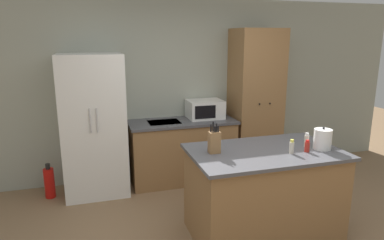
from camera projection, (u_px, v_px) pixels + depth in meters
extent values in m
cube|color=#9EA393|center=(181.00, 89.00, 5.10)|extent=(7.20, 0.06, 2.60)
cube|color=white|center=(94.00, 125.00, 4.48)|extent=(0.81, 0.68, 1.86)
cylinder|color=silver|center=(90.00, 121.00, 4.10)|extent=(0.02, 0.02, 0.30)
cylinder|color=silver|center=(97.00, 120.00, 4.13)|extent=(0.02, 0.02, 0.30)
cube|color=olive|center=(183.00, 152.00, 4.98)|extent=(1.48, 0.59, 0.86)
cube|color=#4C4C51|center=(182.00, 122.00, 4.87)|extent=(1.52, 0.63, 0.03)
cube|color=#9EA0A3|center=(164.00, 122.00, 4.80)|extent=(0.44, 0.34, 0.01)
cube|color=olive|center=(255.00, 103.00, 5.15)|extent=(0.69, 0.57, 2.18)
sphere|color=black|center=(260.00, 104.00, 4.84)|extent=(0.02, 0.02, 0.02)
sphere|color=black|center=(270.00, 103.00, 4.88)|extent=(0.02, 0.02, 0.02)
cube|color=olive|center=(263.00, 194.00, 3.58)|extent=(1.47, 0.88, 0.90)
cube|color=#4C4C51|center=(265.00, 152.00, 3.47)|extent=(1.53, 0.94, 0.03)
cube|color=white|center=(205.00, 109.00, 5.01)|extent=(0.51, 0.40, 0.26)
cube|color=black|center=(205.00, 112.00, 4.81)|extent=(0.30, 0.01, 0.18)
cube|color=olive|center=(214.00, 142.00, 3.36)|extent=(0.11, 0.09, 0.21)
cylinder|color=black|center=(211.00, 128.00, 3.32)|extent=(0.02, 0.02, 0.08)
cylinder|color=black|center=(213.00, 127.00, 3.31)|extent=(0.02, 0.02, 0.11)
cylinder|color=black|center=(215.00, 129.00, 3.32)|extent=(0.02, 0.02, 0.06)
cylinder|color=black|center=(217.00, 128.00, 3.32)|extent=(0.02, 0.02, 0.09)
cylinder|color=black|center=(218.00, 129.00, 3.33)|extent=(0.02, 0.02, 0.06)
cylinder|color=beige|center=(306.00, 141.00, 3.56)|extent=(0.05, 0.05, 0.12)
cylinder|color=silver|center=(307.00, 134.00, 3.54)|extent=(0.04, 0.04, 0.03)
cylinder|color=#B2281E|center=(307.00, 147.00, 3.40)|extent=(0.05, 0.05, 0.10)
cylinder|color=red|center=(308.00, 141.00, 3.39)|extent=(0.04, 0.04, 0.02)
cylinder|color=beige|center=(292.00, 148.00, 3.35)|extent=(0.04, 0.04, 0.12)
cylinder|color=#E5DB4C|center=(292.00, 141.00, 3.34)|extent=(0.03, 0.03, 0.03)
cylinder|color=white|center=(323.00, 139.00, 3.48)|extent=(0.18, 0.18, 0.21)
sphere|color=#262628|center=(324.00, 128.00, 3.45)|extent=(0.02, 0.02, 0.02)
cylinder|color=red|center=(49.00, 183.00, 4.47)|extent=(0.13, 0.13, 0.40)
cylinder|color=black|center=(48.00, 166.00, 4.41)|extent=(0.06, 0.06, 0.07)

